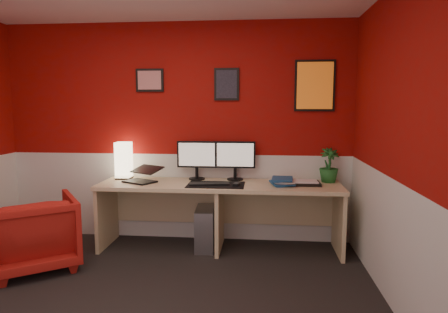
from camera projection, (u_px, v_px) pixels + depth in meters
ground at (131, 312)px, 3.03m from camera, size 4.00×3.50×0.01m
wall_back at (177, 133)px, 4.60m from camera, size 4.00×0.01×2.50m
wall_right at (413, 152)px, 2.68m from camera, size 0.01×3.50×2.50m
wainscot_back at (178, 196)px, 4.69m from camera, size 4.00×0.01×1.00m
wainscot_right at (406, 259)px, 2.78m from camera, size 0.01×3.50×1.00m
desk at (220, 216)px, 4.32m from camera, size 2.60×0.65×0.73m
shoji_lamp at (124, 161)px, 4.53m from camera, size 0.16×0.16×0.40m
laptop at (139, 172)px, 4.32m from camera, size 0.40×0.36×0.22m
monitor_left at (197, 154)px, 4.48m from camera, size 0.45×0.06×0.58m
monitor_right at (235, 154)px, 4.45m from camera, size 0.45×0.06×0.58m
desk_mat at (216, 185)px, 4.20m from camera, size 0.60×0.38×0.01m
keyboard at (209, 184)px, 4.19m from camera, size 0.44×0.21×0.02m
mouse at (237, 184)px, 4.12m from camera, size 0.08×0.11×0.03m
book_bottom at (272, 184)px, 4.19m from camera, size 0.28×0.34×0.03m
book_middle at (275, 181)px, 4.22m from camera, size 0.23×0.30×0.02m
book_top at (272, 179)px, 4.19m from camera, size 0.24×0.31×0.03m
zen_tray at (303, 183)px, 4.21m from camera, size 0.36×0.26×0.03m
potted_plant at (329, 165)px, 4.33m from camera, size 0.25×0.25×0.37m
pc_tower at (205, 228)px, 4.37m from camera, size 0.23×0.46×0.45m
armchair at (34, 233)px, 3.81m from camera, size 1.06×1.06×0.70m
art_left at (150, 80)px, 4.54m from camera, size 0.32×0.02×0.26m
art_center at (227, 84)px, 4.46m from camera, size 0.28×0.02×0.36m
art_right at (315, 86)px, 4.37m from camera, size 0.44×0.02×0.56m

